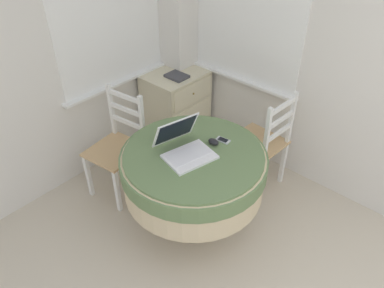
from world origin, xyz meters
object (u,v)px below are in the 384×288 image
object	(u,v)px
laptop	(185,147)
book_on_cabinet	(177,76)
dining_chair_near_back_window	(118,147)
cell_phone	(223,140)
computer_mouse	(213,142)
dining_chair_near_right_window	(262,143)
corner_cabinet	(176,106)
round_dining_table	(194,170)

from	to	relation	value
laptop	book_on_cabinet	distance (m)	1.18
dining_chair_near_back_window	cell_phone	bearing A→B (deg)	-68.73
computer_mouse	dining_chair_near_back_window	bearing A→B (deg)	106.92
cell_phone	laptop	bearing A→B (deg)	159.62
cell_phone	dining_chair_near_back_window	bearing A→B (deg)	111.27
laptop	dining_chair_near_right_window	world-z (taller)	laptop
dining_chair_near_back_window	corner_cabinet	bearing A→B (deg)	11.68
book_on_cabinet	cell_phone	bearing A→B (deg)	-118.14
computer_mouse	cell_phone	world-z (taller)	computer_mouse
computer_mouse	dining_chair_near_back_window	xyz separation A→B (m)	(-0.25, 0.82, -0.33)
computer_mouse	cell_phone	size ratio (longest dim) A/B	0.78
corner_cabinet	computer_mouse	bearing A→B (deg)	-122.84
dining_chair_near_back_window	corner_cabinet	world-z (taller)	dining_chair_near_back_window
laptop	book_on_cabinet	bearing A→B (deg)	46.49
computer_mouse	corner_cabinet	bearing A→B (deg)	57.16
dining_chair_near_back_window	book_on_cabinet	bearing A→B (deg)	7.54
round_dining_table	dining_chair_near_back_window	distance (m)	0.81
corner_cabinet	dining_chair_near_right_window	bearing A→B (deg)	-92.06
computer_mouse	dining_chair_near_back_window	world-z (taller)	dining_chair_near_back_window
cell_phone	book_on_cabinet	world-z (taller)	book_on_cabinet
laptop	computer_mouse	bearing A→B (deg)	-21.36
round_dining_table	computer_mouse	xyz separation A→B (m)	(0.17, -0.04, 0.17)
cell_phone	dining_chair_near_right_window	world-z (taller)	dining_chair_near_right_window
laptop	dining_chair_near_right_window	bearing A→B (deg)	-9.40
computer_mouse	book_on_cabinet	xyz separation A→B (m)	(0.59, 0.94, -0.01)
cell_phone	corner_cabinet	distance (m)	1.25
round_dining_table	dining_chair_near_right_window	xyz separation A→B (m)	(0.79, -0.09, -0.15)
laptop	book_on_cabinet	size ratio (longest dim) A/B	2.12
laptop	book_on_cabinet	world-z (taller)	laptop
cell_phone	computer_mouse	bearing A→B (deg)	162.32
computer_mouse	dining_chair_near_right_window	xyz separation A→B (m)	(0.61, -0.05, -0.33)
cell_phone	book_on_cabinet	distance (m)	1.09
round_dining_table	book_on_cabinet	size ratio (longest dim) A/B	5.24
cell_phone	dining_chair_near_right_window	bearing A→B (deg)	-2.98
book_on_cabinet	dining_chair_near_right_window	bearing A→B (deg)	-88.85
dining_chair_near_right_window	corner_cabinet	distance (m)	1.07
laptop	dining_chair_near_right_window	size ratio (longest dim) A/B	0.45
dining_chair_near_right_window	corner_cabinet	size ratio (longest dim) A/B	1.24
round_dining_table	dining_chair_near_back_window	bearing A→B (deg)	95.63
cell_phone	book_on_cabinet	size ratio (longest dim) A/B	0.54
computer_mouse	dining_chair_near_right_window	distance (m)	0.70
cell_phone	dining_chair_near_right_window	size ratio (longest dim) A/B	0.12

